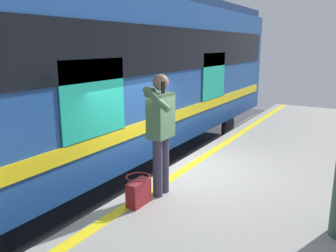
# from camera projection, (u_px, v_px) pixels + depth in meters

# --- Properties ---
(ground_plane) EXTENTS (24.23, 24.23, 0.00)m
(ground_plane) POSITION_uv_depth(u_px,v_px,m) (168.00, 222.00, 6.35)
(ground_plane) COLOR #3D3D3F
(platform) EXTENTS (15.79, 4.90, 1.06)m
(platform) POSITION_uv_depth(u_px,v_px,m) (312.00, 232.00, 5.01)
(platform) COLOR gray
(platform) RESTS_ON ground
(safety_line) EXTENTS (15.47, 0.16, 0.01)m
(safety_line) POSITION_uv_depth(u_px,v_px,m) (182.00, 171.00, 5.96)
(safety_line) COLOR yellow
(safety_line) RESTS_ON platform
(track_rail_near) EXTENTS (20.52, 0.08, 0.16)m
(track_rail_near) POSITION_uv_depth(u_px,v_px,m) (110.00, 201.00, 7.01)
(track_rail_near) COLOR slate
(track_rail_near) RESTS_ON ground
(track_rail_far) EXTENTS (20.52, 0.08, 0.16)m
(track_rail_far) POSITION_uv_depth(u_px,v_px,m) (61.00, 187.00, 7.72)
(track_rail_far) COLOR slate
(track_rail_far) RESTS_ON ground
(train_carriage) EXTENTS (13.09, 2.81, 4.21)m
(train_carriage) POSITION_uv_depth(u_px,v_px,m) (117.00, 69.00, 7.81)
(train_carriage) COLOR #1E478C
(train_carriage) RESTS_ON ground
(passenger) EXTENTS (0.57, 0.55, 1.74)m
(passenger) POSITION_uv_depth(u_px,v_px,m) (160.00, 125.00, 4.82)
(passenger) COLOR #383347
(passenger) RESTS_ON platform
(handbag) EXTENTS (0.38, 0.34, 0.41)m
(handbag) POSITION_uv_depth(u_px,v_px,m) (139.00, 191.00, 4.66)
(handbag) COLOR maroon
(handbag) RESTS_ON platform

